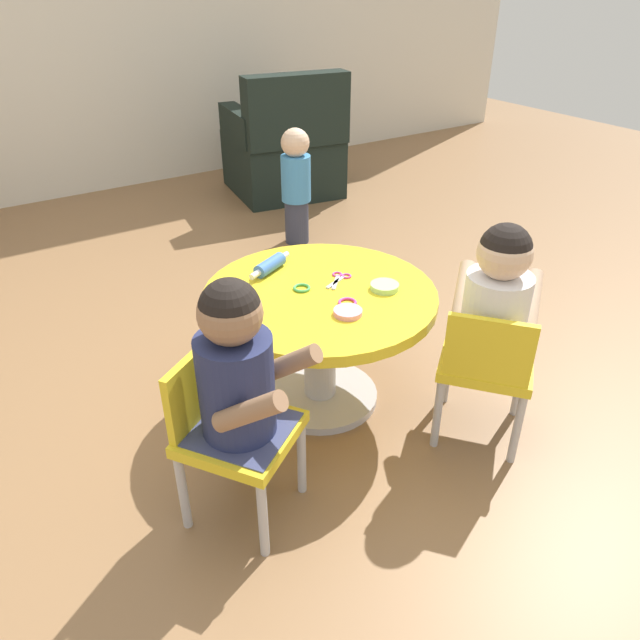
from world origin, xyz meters
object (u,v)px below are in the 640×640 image
object	(u,v)px
armchair_dark	(285,150)
rolling_pin	(270,265)
craft_table	(320,321)
toddler_standing	(296,183)
seated_child_right	(497,299)
craft_scissors	(339,278)
child_chair_left	(230,429)
child_chair_right	(486,364)
seated_child_left	(236,367)

from	to	relation	value
armchair_dark	rolling_pin	xyz separation A→B (m)	(-1.18, -1.91, 0.18)
craft_table	toddler_standing	size ratio (longest dim) A/B	1.22
craft_table	seated_child_right	size ratio (longest dim) A/B	1.61
toddler_standing	craft_scissors	world-z (taller)	toddler_standing
rolling_pin	craft_scissors	xyz separation A→B (m)	(0.18, -0.19, -0.02)
craft_table	child_chair_left	world-z (taller)	child_chair_left
child_chair_right	toddler_standing	distance (m)	1.86
child_chair_right	craft_scissors	bearing A→B (deg)	114.29
child_chair_left	armchair_dark	world-z (taller)	armchair_dark
craft_table	rolling_pin	distance (m)	0.28
toddler_standing	rolling_pin	bearing A→B (deg)	-125.33
seated_child_left	child_chair_left	bearing A→B (deg)	124.04
rolling_pin	craft_scissors	distance (m)	0.26
child_chair_right	armchair_dark	distance (m)	2.74
craft_scissors	armchair_dark	bearing A→B (deg)	64.49
seated_child_right	seated_child_left	bearing A→B (deg)	172.02
craft_scissors	toddler_standing	bearing A→B (deg)	64.95
child_chair_left	armchair_dark	size ratio (longest dim) A/B	0.63
seated_child_left	child_chair_right	xyz separation A→B (m)	(0.83, -0.15, -0.23)
toddler_standing	craft_table	bearing A→B (deg)	-118.15
seated_child_right	toddler_standing	size ratio (longest dim) A/B	0.76
seated_child_left	toddler_standing	xyz separation A→B (m)	(1.20, 1.68, -0.17)
child_chair_left	seated_child_right	size ratio (longest dim) A/B	1.05
craft_table	armchair_dark	xyz separation A→B (m)	(1.12, 2.15, -0.04)
child_chair_right	armchair_dark	bearing A→B (deg)	73.66
child_chair_left	seated_child_left	xyz separation A→B (m)	(0.02, -0.03, 0.23)
armchair_dark	craft_scissors	size ratio (longest dim) A/B	6.09
child_chair_left	craft_scissors	xyz separation A→B (m)	(0.62, 0.34, 0.17)
seated_child_left	rolling_pin	world-z (taller)	seated_child_left
armchair_dark	rolling_pin	distance (m)	2.26
craft_table	armchair_dark	world-z (taller)	armchair_dark
seated_child_left	seated_child_right	size ratio (longest dim) A/B	1.00
child_chair_right	seated_child_right	world-z (taller)	seated_child_right
toddler_standing	craft_scissors	distance (m)	1.44
child_chair_right	craft_scissors	distance (m)	0.59
child_chair_left	rolling_pin	xyz separation A→B (m)	(0.44, 0.53, 0.19)
child_chair_left	toddler_standing	xyz separation A→B (m)	(1.23, 1.64, 0.05)
child_chair_left	armchair_dark	distance (m)	2.94
craft_table	child_chair_left	size ratio (longest dim) A/B	1.53
craft_table	child_chair_right	world-z (taller)	child_chair_right
seated_child_left	seated_child_right	world-z (taller)	same
craft_table	child_chair_right	bearing A→B (deg)	-54.37
craft_table	toddler_standing	bearing A→B (deg)	61.85
child_chair_right	seated_child_left	bearing A→B (deg)	170.04
armchair_dark	toddler_standing	xyz separation A→B (m)	(-0.40, -0.81, 0.05)
craft_table	craft_scissors	bearing A→B (deg)	20.05
craft_table	seated_child_right	world-z (taller)	seated_child_right
seated_child_left	craft_scissors	distance (m)	0.71
seated_child_right	rolling_pin	world-z (taller)	seated_child_right
seated_child_left	toddler_standing	bearing A→B (deg)	54.32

